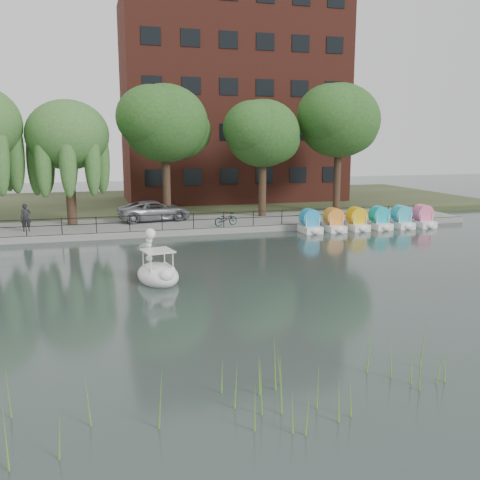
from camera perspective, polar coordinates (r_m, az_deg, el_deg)
name	(u,v)px	position (r m, az deg, el deg)	size (l,w,h in m)	color
ground_plane	(255,290)	(21.82, 1.58, -5.31)	(120.00, 120.00, 0.00)	#3E4E4B
promenade	(186,225)	(37.02, -5.77, 1.61)	(40.00, 6.00, 0.40)	gray
kerb	(194,232)	(34.15, -4.91, 0.86)	(40.00, 0.25, 0.40)	gray
land_strip	(160,202)	(50.74, -8.52, 3.99)	(60.00, 22.00, 0.36)	#47512D
railing	(193,217)	(34.20, -5.00, 2.48)	(32.00, 0.05, 1.00)	black
apartment_building	(232,103)	(51.82, -0.86, 14.41)	(20.00, 10.07, 18.00)	#4C1E16
willow_mid	(67,136)	(37.04, -17.93, 10.56)	(5.32, 5.32, 8.15)	#473323
broadleaf_center	(165,124)	(38.39, -8.00, 12.17)	(6.00, 6.00, 9.25)	#473323
broadleaf_right	(263,134)	(39.47, 2.44, 11.24)	(5.40, 5.40, 8.32)	#473323
broadleaf_far	(339,121)	(42.86, 10.51, 12.38)	(6.30, 6.30, 9.71)	#473323
minivan	(155,209)	(37.80, -9.06, 3.27)	(5.81, 2.67, 1.62)	gray
bicycle	(226,218)	(35.16, -1.53, 2.34)	(1.72, 0.60, 1.00)	gray
pedestrian	(26,215)	(35.50, -21.89, 2.44)	(0.71, 0.48, 1.98)	black
swan_boat	(157,271)	(23.15, -8.80, -3.26)	(2.12, 2.87, 2.20)	white
pedal_boat_row	(368,220)	(37.18, 13.51, 2.04)	(9.65, 1.70, 1.40)	white
reed_bank	(446,363)	(14.42, 21.17, -12.12)	(24.00, 2.40, 1.20)	#669938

